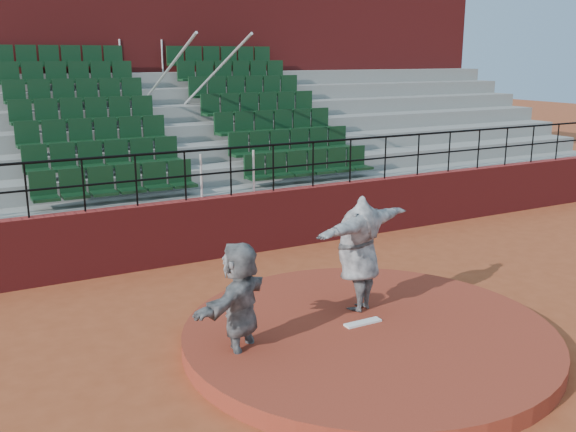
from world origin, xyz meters
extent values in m
plane|color=#994222|center=(0.00, 0.00, 0.00)|extent=(90.00, 90.00, 0.00)
cylinder|color=maroon|center=(0.00, 0.00, 0.12)|extent=(5.50, 5.50, 0.25)
cube|color=white|center=(0.00, 0.15, 0.27)|extent=(0.60, 0.15, 0.03)
cube|color=maroon|center=(0.00, 5.00, 0.65)|extent=(24.00, 0.30, 1.30)
cylinder|color=black|center=(0.00, 5.00, 2.30)|extent=(24.00, 0.05, 0.05)
cylinder|color=black|center=(0.00, 5.00, 1.80)|extent=(24.00, 0.04, 0.04)
cylinder|color=black|center=(-4.00, 5.00, 1.80)|extent=(0.04, 0.04, 1.00)
cylinder|color=black|center=(-3.00, 5.00, 1.80)|extent=(0.04, 0.04, 1.00)
cylinder|color=black|center=(-2.00, 5.00, 1.80)|extent=(0.04, 0.04, 1.00)
cylinder|color=black|center=(-1.00, 5.00, 1.80)|extent=(0.04, 0.04, 1.00)
cylinder|color=black|center=(0.00, 5.00, 1.80)|extent=(0.04, 0.04, 1.00)
cylinder|color=black|center=(1.00, 5.00, 1.80)|extent=(0.04, 0.04, 1.00)
cylinder|color=black|center=(2.00, 5.00, 1.80)|extent=(0.04, 0.04, 1.00)
cylinder|color=black|center=(3.00, 5.00, 1.80)|extent=(0.04, 0.04, 1.00)
cylinder|color=black|center=(4.00, 5.00, 1.80)|extent=(0.04, 0.04, 1.00)
cylinder|color=black|center=(5.00, 5.00, 1.80)|extent=(0.04, 0.04, 1.00)
cylinder|color=black|center=(6.00, 5.00, 1.80)|extent=(0.04, 0.04, 1.00)
cylinder|color=black|center=(7.00, 5.00, 1.80)|extent=(0.04, 0.04, 1.00)
cylinder|color=black|center=(8.00, 5.00, 1.80)|extent=(0.04, 0.04, 1.00)
cylinder|color=black|center=(9.00, 5.00, 1.80)|extent=(0.04, 0.04, 1.00)
cylinder|color=black|center=(10.00, 5.00, 1.80)|extent=(0.04, 0.04, 1.00)
cube|color=gray|center=(0.00, 5.58, 0.65)|extent=(24.00, 0.85, 1.30)
cube|color=black|center=(-2.25, 5.59, 1.66)|extent=(3.30, 0.48, 0.72)
cube|color=black|center=(2.25, 5.59, 1.66)|extent=(3.30, 0.48, 0.72)
cube|color=gray|center=(0.00, 6.43, 0.85)|extent=(24.00, 0.85, 1.70)
cube|color=black|center=(-2.25, 6.44, 2.06)|extent=(3.30, 0.48, 0.72)
cube|color=black|center=(2.25, 6.44, 2.06)|extent=(3.30, 0.48, 0.72)
cube|color=gray|center=(0.00, 7.28, 1.05)|extent=(24.00, 0.85, 2.10)
cube|color=black|center=(-2.25, 7.29, 2.46)|extent=(3.30, 0.48, 0.72)
cube|color=black|center=(2.25, 7.29, 2.46)|extent=(3.30, 0.48, 0.72)
cube|color=gray|center=(0.00, 8.12, 1.25)|extent=(24.00, 0.85, 2.50)
cube|color=black|center=(-2.25, 8.13, 2.86)|extent=(3.30, 0.48, 0.72)
cube|color=black|center=(2.25, 8.13, 2.86)|extent=(3.30, 0.48, 0.72)
cube|color=gray|center=(0.00, 8.97, 1.45)|extent=(24.00, 0.85, 2.90)
cube|color=black|center=(-2.25, 8.98, 3.26)|extent=(3.30, 0.48, 0.72)
cube|color=black|center=(2.25, 8.98, 3.26)|extent=(3.30, 0.48, 0.72)
cube|color=gray|center=(0.00, 9.82, 1.65)|extent=(24.00, 0.85, 3.30)
cube|color=black|center=(-2.25, 9.83, 3.66)|extent=(3.30, 0.48, 0.72)
cube|color=black|center=(2.25, 9.83, 3.66)|extent=(3.30, 0.48, 0.72)
cube|color=gray|center=(0.00, 10.68, 1.85)|extent=(24.00, 0.85, 3.70)
cube|color=black|center=(-2.25, 10.69, 4.06)|extent=(3.30, 0.48, 0.72)
cube|color=black|center=(2.25, 10.69, 4.06)|extent=(3.30, 0.48, 0.72)
cylinder|color=silver|center=(-0.60, 8.12, 3.40)|extent=(0.06, 5.97, 2.46)
cylinder|color=silver|center=(0.60, 8.12, 3.40)|extent=(0.06, 5.97, 2.46)
cube|color=maroon|center=(0.00, 12.60, 3.55)|extent=(24.00, 3.00, 7.10)
imported|color=black|center=(0.26, 0.67, 1.17)|extent=(2.34, 1.36, 1.84)
imported|color=black|center=(-1.94, 0.32, 0.88)|extent=(1.63, 1.37, 1.76)
camera|label=1|loc=(-5.27, -7.16, 4.16)|focal=40.00mm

